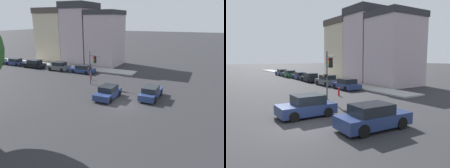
{
  "view_description": "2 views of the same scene",
  "coord_description": "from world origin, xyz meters",
  "views": [
    {
      "loc": [
        -20.47,
        -7.88,
        8.71
      ],
      "look_at": [
        1.15,
        1.83,
        1.7
      ],
      "focal_mm": 35.0,
      "sensor_mm": 36.0,
      "label": 1
    },
    {
      "loc": [
        -5.0,
        -11.24,
        3.95
      ],
      "look_at": [
        3.1,
        1.66,
        2.14
      ],
      "focal_mm": 35.0,
      "sensor_mm": 36.0,
      "label": 2
    }
  ],
  "objects": [
    {
      "name": "ground_plane",
      "position": [
        0.0,
        0.0,
        0.0
      ],
      "size": [
        300.0,
        300.0,
        0.0
      ],
      "primitive_type": "plane",
      "color": "#28282B"
    },
    {
      "name": "sidewalk_strip",
      "position": [
        13.42,
        33.19,
        0.08
      ],
      "size": [
        3.08,
        60.0,
        0.15
      ],
      "color": "#9E9E99",
      "rests_on": "ground_plane"
    },
    {
      "name": "rowhouse_backdrop",
      "position": [
        18.74,
        17.26,
        5.63
      ],
      "size": [
        7.69,
        18.08,
        12.01
      ],
      "color": "#B29EA8",
      "rests_on": "ground_plane"
    },
    {
      "name": "traffic_signal",
      "position": [
        5.11,
        6.58,
        2.94
      ],
      "size": [
        0.5,
        1.87,
        4.59
      ],
      "rotation": [
        0.0,
        0.0,
        3.05
      ],
      "color": "#515456",
      "rests_on": "ground_plane"
    },
    {
      "name": "crossing_car_0",
      "position": [
        2.96,
        -2.25,
        0.69
      ],
      "size": [
        4.36,
        1.96,
        1.44
      ],
      "rotation": [
        0.0,
        0.0,
        -0.03
      ],
      "color": "navy",
      "rests_on": "ground_plane"
    },
    {
      "name": "crossing_car_1",
      "position": [
        0.94,
        2.25,
        0.69
      ],
      "size": [
        3.89,
        2.04,
        1.48
      ],
      "rotation": [
        0.0,
        0.0,
        3.13
      ],
      "color": "navy",
      "rests_on": "ground_plane"
    },
    {
      "name": "parked_car_0",
      "position": [
        10.51,
        11.5,
        0.65
      ],
      "size": [
        2.12,
        4.24,
        1.38
      ],
      "rotation": [
        0.0,
        0.0,
        1.55
      ],
      "color": "navy",
      "rests_on": "ground_plane"
    },
    {
      "name": "parked_car_1",
      "position": [
        10.44,
        16.39,
        0.72
      ],
      "size": [
        2.05,
        4.08,
        1.53
      ],
      "rotation": [
        0.0,
        0.0,
        1.59
      ],
      "color": "#4C5156",
      "rests_on": "ground_plane"
    },
    {
      "name": "parked_car_2",
      "position": [
        10.44,
        22.13,
        0.7
      ],
      "size": [
        2.03,
        4.7,
        1.49
      ],
      "rotation": [
        0.0,
        0.0,
        1.54
      ],
      "color": "black",
      "rests_on": "ground_plane"
    },
    {
      "name": "parked_car_3",
      "position": [
        10.67,
        27.25,
        0.64
      ],
      "size": [
        1.88,
        4.25,
        1.35
      ],
      "rotation": [
        0.0,
        0.0,
        1.56
      ],
      "color": "navy",
      "rests_on": "ground_plane"
    },
    {
      "name": "fire_hydrant",
      "position": [
        7.18,
        8.02,
        0.49
      ],
      "size": [
        0.22,
        0.22,
        0.92
      ],
      "color": "red",
      "rests_on": "ground_plane"
    }
  ]
}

